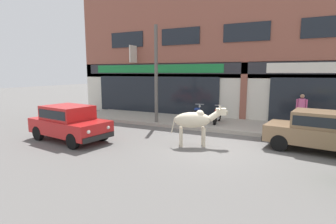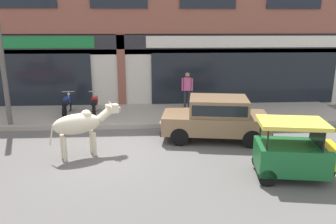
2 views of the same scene
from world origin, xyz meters
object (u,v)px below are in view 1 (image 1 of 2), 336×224
car_0 (320,129)px  pedestrian (302,107)px  motorcycle_0 (197,114)px  cow (195,120)px  utility_pole (156,75)px  motorcycle_1 (217,116)px  car_1 (69,121)px

car_0 → pedestrian: size_ratio=2.36×
car_0 → pedestrian: (-0.56, 3.65, 0.35)m
motorcycle_0 → pedestrian: pedestrian is taller
cow → motorcycle_0: 4.33m
utility_pole → car_0: bearing=-12.0°
utility_pole → pedestrian: bearing=16.6°
pedestrian → utility_pole: utility_pole is taller
cow → motorcycle_1: (-0.25, 4.08, -0.44)m
car_1 → utility_pole: bearing=67.8°
motorcycle_0 → motorcycle_1: same height
car_1 → pedestrian: 10.80m
pedestrian → car_0: bearing=-81.3°
pedestrian → motorcycle_1: bearing=-168.3°
pedestrian → utility_pole: size_ratio=0.32×
cow → pedestrian: bearing=52.9°
motorcycle_1 → utility_pole: (-2.97, -1.24, 2.14)m
cow → motorcycle_1: cow is taller
cow → car_1: (-4.99, -1.50, -0.19)m
motorcycle_0 → utility_pole: 3.07m
car_0 → cow: bearing=-163.8°
motorcycle_1 → utility_pole: 3.86m
cow → car_0: size_ratio=0.53×
motorcycle_0 → utility_pole: utility_pole is taller
motorcycle_0 → motorcycle_1: 1.15m
car_0 → utility_pole: 7.88m
car_1 → motorcycle_1: bearing=49.6°
car_0 → motorcycle_0: 6.33m
pedestrian → utility_pole: bearing=-163.4°
car_0 → motorcycle_0: bearing=153.4°
motorcycle_1 → pedestrian: bearing=11.7°
car_0 → car_1: size_ratio=1.00×
car_0 → car_1: bearing=-163.5°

